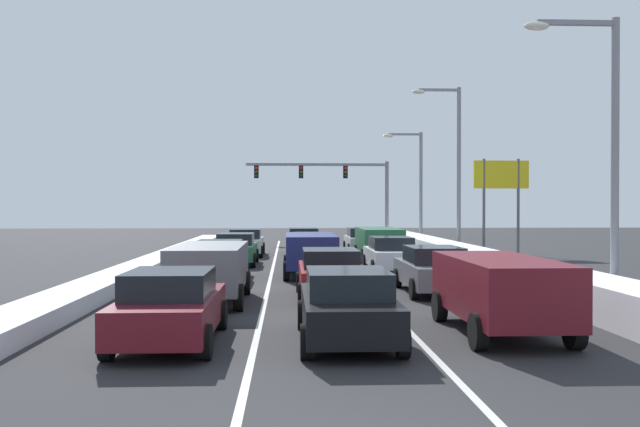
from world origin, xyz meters
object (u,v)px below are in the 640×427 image
Objects in this scene: sedan_red_center_lane_second at (330,273)px; sedan_tan_center_lane_fifth at (304,241)px; sedan_gray_right_lane_second at (433,270)px; sedan_silver_right_lane_fifth at (362,240)px; traffic_light_gantry at (337,180)px; suv_maroon_right_lane_nearest at (500,288)px; sedan_silver_left_lane_fifth at (246,242)px; sedan_white_right_lane_third at (391,254)px; sedan_white_left_lane_third at (219,260)px; roadside_sign_right at (501,185)px; suv_navy_center_lane_third at (311,251)px; street_lamp_right_far at (415,178)px; suv_green_right_lane_fourth at (379,241)px; street_lamp_right_near at (602,134)px; sedan_green_left_lane_fourth at (236,249)px; street_lamp_right_mid at (453,157)px; sedan_maroon_left_lane_nearest at (170,306)px; sedan_black_center_lane_nearest at (347,306)px; sedan_charcoal_center_lane_fourth at (311,248)px; suv_gray_left_lane_second at (210,268)px.

sedan_tan_center_lane_fifth is (-0.35, 19.35, 0.00)m from sedan_red_center_lane_second.
sedan_silver_right_lane_fifth is (-0.25, 18.51, 0.00)m from sedan_gray_right_lane_second.
sedan_gray_right_lane_second and sedan_silver_right_lane_fifth have the same top height.
traffic_light_gantry is at bearing 91.63° from sedan_gray_right_lane_second.
sedan_silver_left_lane_fifth is (-6.99, 23.66, -0.25)m from suv_maroon_right_lane_nearest.
sedan_white_right_lane_third is 11.59m from sedan_silver_right_lane_fifth.
sedan_silver_left_lane_fifth is at bearing 88.83° from sedan_white_left_lane_third.
traffic_light_gantry is at bearing 121.93° from roadside_sign_right.
street_lamp_right_far is at bearing 67.22° from suv_navy_center_lane_third.
suv_green_right_lane_fourth is 1.09× the size of sedan_white_left_lane_third.
street_lamp_right_far reaches higher than sedan_silver_right_lane_fifth.
traffic_light_gantry reaches higher than sedan_silver_left_lane_fifth.
street_lamp_right_near reaches higher than sedan_white_left_lane_third.
sedan_green_left_lane_fourth is (-7.11, 17.81, -0.25)m from suv_maroon_right_lane_nearest.
sedan_red_center_lane_second is 0.49× the size of street_lamp_right_mid.
suv_navy_center_lane_third is at bearing -112.78° from street_lamp_right_far.
street_lamp_right_mid is at bearing -72.18° from traffic_light_gantry.
sedan_white_right_lane_third is at bearing 21.04° from sedan_white_left_lane_third.
sedan_black_center_lane_nearest is at bearing -1.03° from sedan_maroon_left_lane_nearest.
sedan_maroon_left_lane_nearest is (-7.06, -0.73, -0.25)m from suv_maroon_right_lane_nearest.
sedan_charcoal_center_lane_fourth is at bearing -121.01° from street_lamp_right_far.
suv_green_right_lane_fourth is at bearing -109.73° from street_lamp_right_far.
sedan_maroon_left_lane_nearest is 0.49× the size of street_lamp_right_mid.
sedan_white_left_lane_third is at bearing 107.57° from sedan_black_center_lane_nearest.
traffic_light_gantry reaches higher than roadside_sign_right.
suv_green_right_lane_fourth is at bearing 80.60° from sedan_black_center_lane_nearest.
sedan_gray_right_lane_second is 0.56× the size of street_lamp_right_near.
sedan_charcoal_center_lane_fourth is 1.00× the size of sedan_white_left_lane_third.
sedan_silver_left_lane_fifth is 0.56× the size of street_lamp_right_near.
sedan_silver_right_lane_fifth is 13.47m from suv_navy_center_lane_third.
suv_gray_left_lane_second reaches higher than sedan_black_center_lane_nearest.
street_lamp_right_far is (7.41, 12.34, 3.90)m from sedan_charcoal_center_lane_fourth.
sedan_black_center_lane_nearest is at bearing -101.98° from sedan_white_right_lane_third.
sedan_maroon_left_lane_nearest is (-3.33, -25.97, 0.00)m from sedan_tan_center_lane_fifth.
street_lamp_right_mid is 1.19× the size of street_lamp_right_far.
suv_navy_center_lane_third is 11.63m from sedan_silver_left_lane_fifth.
sedan_green_left_lane_fourth and sedan_silver_left_lane_fifth have the same top height.
street_lamp_right_far is (10.96, 31.44, 3.90)m from sedan_maroon_left_lane_nearest.
sedan_silver_left_lane_fifth is 0.41× the size of traffic_light_gantry.
street_lamp_right_near is at bearing -90.89° from street_lamp_right_mid.
street_lamp_right_near is at bearing -61.44° from sedan_silver_left_lane_fifth.
sedan_white_left_lane_third is at bearing -116.19° from sedan_silver_right_lane_fifth.
sedan_silver_right_lane_fifth is 27.10m from sedan_maroon_left_lane_nearest.
sedan_gray_right_lane_second is at bearing -67.21° from sedan_silver_left_lane_fifth.
suv_gray_left_lane_second is 0.62× the size of street_lamp_right_near.
sedan_green_left_lane_fourth is at bearing -130.48° from street_lamp_right_far.
suv_gray_left_lane_second reaches higher than sedan_silver_left_lane_fifth.
street_lamp_right_near is (11.00, 4.30, 4.02)m from sedan_maroon_left_lane_nearest.
sedan_charcoal_center_lane_fourth is at bearing -88.24° from sedan_tan_center_lane_fifth.
sedan_silver_left_lane_fifth is at bearing -154.21° from sedan_tan_center_lane_fifth.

